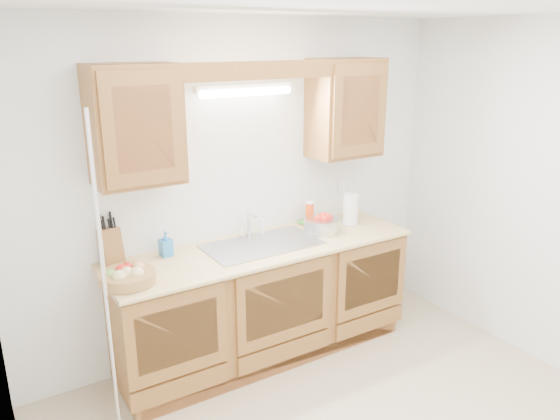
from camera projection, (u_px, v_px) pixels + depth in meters
room at (375, 253)px, 2.90m from camera, size 3.52×3.50×2.50m
base_cabinets at (263, 302)px, 4.12m from camera, size 2.20×0.60×0.86m
countertop at (263, 248)px, 3.97m from camera, size 2.30×0.63×0.04m
upper_cabinet_left at (135, 125)px, 3.39m from camera, size 0.55×0.33×0.75m
upper_cabinet_right at (345, 108)px, 4.23m from camera, size 0.55×0.33×0.75m
valance at (261, 70)px, 3.60m from camera, size 2.20×0.05×0.12m
fluorescent_fixture at (245, 90)px, 3.82m from camera, size 0.76×0.08×0.08m
sink at (262, 254)px, 4.01m from camera, size 0.84×0.46×0.36m
wire_shelf_pole at (105, 283)px, 3.13m from camera, size 0.03×0.03×2.00m
outlet_plate at (342, 186)px, 4.62m from camera, size 0.08×0.01×0.12m
fruit_basket at (127, 276)px, 3.35m from camera, size 0.43×0.43×0.11m
knife_block at (111, 246)px, 3.60m from camera, size 0.14×0.21×0.36m
orange_canister at (310, 214)px, 4.36m from camera, size 0.09×0.09×0.20m
soap_bottle at (166, 244)px, 3.76m from camera, size 0.09×0.09×0.18m
sponge at (305, 222)px, 4.44m from camera, size 0.13×0.10×0.02m
paper_towel at (351, 209)px, 4.39m from camera, size 0.15×0.15×0.30m
apple_bowl at (322, 224)px, 4.24m from camera, size 0.37×0.37×0.15m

